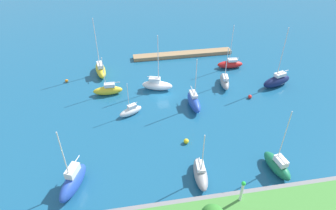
{
  "coord_description": "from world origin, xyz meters",
  "views": [
    {
      "loc": [
        7.63,
        50.15,
        35.22
      ],
      "look_at": [
        0.0,
        5.72,
        1.5
      ],
      "focal_mm": 32.15,
      "sensor_mm": 36.0,
      "label": 1
    }
  ],
  "objects_px": {
    "sailboat_yellow_east_end": "(108,90)",
    "sailboat_gray_inner_mooring": "(225,81)",
    "mooring_buoy_red": "(250,97)",
    "sailboat_red_west_end": "(230,64)",
    "pier_dock": "(183,54)",
    "sailboat_gray_mid_basin": "(200,173)",
    "sailboat_blue_far_south": "(73,181)",
    "sailboat_green_off_beacon": "(277,165)",
    "mooring_buoy_orange": "(67,81)",
    "sailboat_white_by_breakwater": "(131,111)",
    "sailboat_white_center_basin": "(157,85)",
    "sailboat_yellow_lone_south": "(101,69)",
    "harbor_beacon": "(242,190)",
    "sailboat_blue_lone_north": "(194,101)",
    "sailboat_navy_far_north": "(277,81)",
    "mooring_buoy_yellow": "(186,141)"
  },
  "relations": [
    {
      "from": "sailboat_white_by_breakwater",
      "to": "sailboat_blue_far_south",
      "type": "xyz_separation_m",
      "value": [
        9.13,
        15.6,
        0.66
      ]
    },
    {
      "from": "sailboat_gray_inner_mooring",
      "to": "pier_dock",
      "type": "bearing_deg",
      "value": 31.75
    },
    {
      "from": "sailboat_yellow_lone_south",
      "to": "harbor_beacon",
      "type": "bearing_deg",
      "value": -162.83
    },
    {
      "from": "harbor_beacon",
      "to": "pier_dock",
      "type": "bearing_deg",
      "value": -92.03
    },
    {
      "from": "sailboat_gray_inner_mooring",
      "to": "sailboat_blue_far_south",
      "type": "xyz_separation_m",
      "value": [
        29.51,
        22.22,
        0.43
      ]
    },
    {
      "from": "sailboat_navy_far_north",
      "to": "sailboat_yellow_lone_south",
      "type": "xyz_separation_m",
      "value": [
        36.79,
        -11.23,
        -0.04
      ]
    },
    {
      "from": "pier_dock",
      "to": "sailboat_blue_lone_north",
      "type": "relative_size",
      "value": 2.35
    },
    {
      "from": "sailboat_white_by_breakwater",
      "to": "sailboat_red_west_end",
      "type": "xyz_separation_m",
      "value": [
        -24.1,
        -13.75,
        0.11
      ]
    },
    {
      "from": "harbor_beacon",
      "to": "sailboat_gray_mid_basin",
      "type": "relative_size",
      "value": 0.42
    },
    {
      "from": "sailboat_green_off_beacon",
      "to": "sailboat_gray_inner_mooring",
      "type": "xyz_separation_m",
      "value": [
        0.24,
        -23.98,
        -0.11
      ]
    },
    {
      "from": "sailboat_gray_mid_basin",
      "to": "sailboat_green_off_beacon",
      "type": "xyz_separation_m",
      "value": [
        -11.65,
        0.55,
        0.21
      ]
    },
    {
      "from": "pier_dock",
      "to": "sailboat_yellow_east_end",
      "type": "bearing_deg",
      "value": 36.9
    },
    {
      "from": "sailboat_yellow_east_end",
      "to": "sailboat_yellow_lone_south",
      "type": "height_order",
      "value": "sailboat_yellow_lone_south"
    },
    {
      "from": "harbor_beacon",
      "to": "sailboat_blue_far_south",
      "type": "height_order",
      "value": "sailboat_blue_far_south"
    },
    {
      "from": "sailboat_gray_inner_mooring",
      "to": "mooring_buoy_red",
      "type": "bearing_deg",
      "value": -136.41
    },
    {
      "from": "sailboat_white_by_breakwater",
      "to": "sailboat_yellow_east_end",
      "type": "bearing_deg",
      "value": -86.85
    },
    {
      "from": "sailboat_red_west_end",
      "to": "sailboat_navy_far_north",
      "type": "bearing_deg",
      "value": 131.77
    },
    {
      "from": "sailboat_blue_far_south",
      "to": "sailboat_yellow_lone_south",
      "type": "bearing_deg",
      "value": -162.56
    },
    {
      "from": "harbor_beacon",
      "to": "sailboat_navy_far_north",
      "type": "relative_size",
      "value": 0.28
    },
    {
      "from": "pier_dock",
      "to": "sailboat_gray_inner_mooring",
      "type": "relative_size",
      "value": 2.83
    },
    {
      "from": "sailboat_gray_mid_basin",
      "to": "sailboat_blue_lone_north",
      "type": "xyz_separation_m",
      "value": [
        -3.18,
        -17.2,
        0.28
      ]
    },
    {
      "from": "mooring_buoy_red",
      "to": "sailboat_blue_far_south",
      "type": "bearing_deg",
      "value": 26.91
    },
    {
      "from": "sailboat_red_west_end",
      "to": "sailboat_gray_inner_mooring",
      "type": "height_order",
      "value": "sailboat_red_west_end"
    },
    {
      "from": "sailboat_blue_far_south",
      "to": "mooring_buoy_orange",
      "type": "bearing_deg",
      "value": -148.67
    },
    {
      "from": "sailboat_blue_lone_north",
      "to": "sailboat_yellow_lone_south",
      "type": "distance_m",
      "value": 23.51
    },
    {
      "from": "pier_dock",
      "to": "sailboat_gray_mid_basin",
      "type": "relative_size",
      "value": 2.8
    },
    {
      "from": "sailboat_blue_lone_north",
      "to": "sailboat_gray_inner_mooring",
      "type": "relative_size",
      "value": 1.21
    },
    {
      "from": "sailboat_yellow_lone_south",
      "to": "mooring_buoy_yellow",
      "type": "xyz_separation_m",
      "value": [
        -14.15,
        25.07,
        -0.84
      ]
    },
    {
      "from": "sailboat_yellow_east_end",
      "to": "sailboat_gray_inner_mooring",
      "type": "relative_size",
      "value": 0.97
    },
    {
      "from": "sailboat_gray_inner_mooring",
      "to": "mooring_buoy_yellow",
      "type": "relative_size",
      "value": 9.96
    },
    {
      "from": "sailboat_gray_inner_mooring",
      "to": "sailboat_white_center_basin",
      "type": "bearing_deg",
      "value": 96.36
    },
    {
      "from": "sailboat_white_by_breakwater",
      "to": "sailboat_gray_mid_basin",
      "type": "bearing_deg",
      "value": 92.5
    },
    {
      "from": "sailboat_blue_lone_north",
      "to": "sailboat_green_off_beacon",
      "type": "height_order",
      "value": "sailboat_green_off_beacon"
    },
    {
      "from": "sailboat_red_west_end",
      "to": "mooring_buoy_orange",
      "type": "height_order",
      "value": "sailboat_red_west_end"
    },
    {
      "from": "sailboat_white_by_breakwater",
      "to": "sailboat_navy_far_north",
      "type": "relative_size",
      "value": 0.53
    },
    {
      "from": "sailboat_gray_mid_basin",
      "to": "mooring_buoy_yellow",
      "type": "height_order",
      "value": "sailboat_gray_mid_basin"
    },
    {
      "from": "sailboat_yellow_east_end",
      "to": "sailboat_white_center_basin",
      "type": "height_order",
      "value": "sailboat_white_center_basin"
    },
    {
      "from": "sailboat_blue_lone_north",
      "to": "sailboat_red_west_end",
      "type": "bearing_deg",
      "value": 136.31
    },
    {
      "from": "sailboat_green_off_beacon",
      "to": "sailboat_red_west_end",
      "type": "bearing_deg",
      "value": -16.92
    },
    {
      "from": "sailboat_blue_far_south",
      "to": "sailboat_yellow_east_end",
      "type": "bearing_deg",
      "value": -168.5
    },
    {
      "from": "sailboat_yellow_lone_south",
      "to": "sailboat_gray_inner_mooring",
      "type": "bearing_deg",
      "value": -118.21
    },
    {
      "from": "sailboat_white_by_breakwater",
      "to": "sailboat_white_center_basin",
      "type": "xyz_separation_m",
      "value": [
        -6.01,
        -7.51,
        0.31
      ]
    },
    {
      "from": "sailboat_white_by_breakwater",
      "to": "sailboat_blue_lone_north",
      "type": "relative_size",
      "value": 0.66
    },
    {
      "from": "sailboat_gray_mid_basin",
      "to": "sailboat_gray_inner_mooring",
      "type": "relative_size",
      "value": 1.01
    },
    {
      "from": "sailboat_blue_far_south",
      "to": "sailboat_gray_mid_basin",
      "type": "bearing_deg",
      "value": 110.02
    },
    {
      "from": "sailboat_red_west_end",
      "to": "sailboat_white_by_breakwater",
      "type": "bearing_deg",
      "value": 33.91
    },
    {
      "from": "mooring_buoy_yellow",
      "to": "mooring_buoy_orange",
      "type": "bearing_deg",
      "value": -46.86
    },
    {
      "from": "harbor_beacon",
      "to": "sailboat_blue_far_south",
      "type": "distance_m",
      "value": 23.08
    },
    {
      "from": "sailboat_red_west_end",
      "to": "mooring_buoy_orange",
      "type": "xyz_separation_m",
      "value": [
        37.09,
        0.07,
        -0.62
      ]
    },
    {
      "from": "sailboat_green_off_beacon",
      "to": "mooring_buoy_orange",
      "type": "distance_m",
      "value": 45.75
    }
  ]
}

